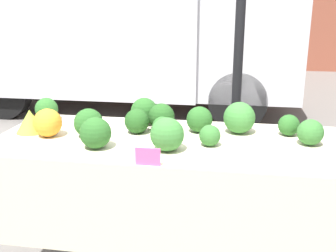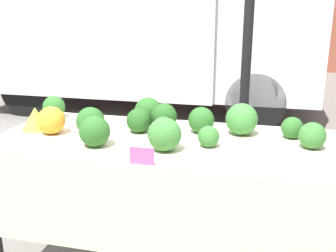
{
  "view_description": "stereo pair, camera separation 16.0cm",
  "coord_description": "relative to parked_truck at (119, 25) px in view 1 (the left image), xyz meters",
  "views": [
    {
      "loc": [
        0.35,
        -2.11,
        1.6
      ],
      "look_at": [
        0.0,
        0.0,
        0.96
      ],
      "focal_mm": 42.0,
      "sensor_mm": 36.0,
      "label": 1
    },
    {
      "loc": [
        0.51,
        -2.08,
        1.6
      ],
      "look_at": [
        0.0,
        0.0,
        0.96
      ],
      "focal_mm": 42.0,
      "sensor_mm": 36.0,
      "label": 2
    }
  ],
  "objects": [
    {
      "name": "tent_pole",
      "position": [
        1.88,
        -3.36,
        -0.21
      ],
      "size": [
        0.07,
        0.07,
        2.31
      ],
      "color": "black",
      "rests_on": "ground_plane"
    },
    {
      "name": "parked_truck",
      "position": [
        0.0,
        0.0,
        0.0
      ],
      "size": [
        5.16,
        2.26,
        2.53
      ],
      "color": "silver",
      "rests_on": "ground_plane"
    },
    {
      "name": "market_table",
      "position": [
        1.5,
        -4.22,
        -0.59
      ],
      "size": [
        2.01,
        0.84,
        0.88
      ],
      "color": "beige",
      "rests_on": "ground_plane"
    },
    {
      "name": "orange_cauliflower",
      "position": [
        0.8,
        -4.22,
        -0.4
      ],
      "size": [
        0.17,
        0.17,
        0.17
      ],
      "color": "orange",
      "rests_on": "market_table"
    },
    {
      "name": "romanesco_head",
      "position": [
        0.65,
        -4.15,
        -0.41
      ],
      "size": [
        0.17,
        0.17,
        0.14
      ],
      "color": "#93B238",
      "rests_on": "market_table"
    },
    {
      "name": "broccoli_head_0",
      "position": [
        1.66,
        -3.98,
        -0.4
      ],
      "size": [
        0.16,
        0.16,
        0.16
      ],
      "color": "#285B23",
      "rests_on": "market_table"
    },
    {
      "name": "broccoli_head_1",
      "position": [
        1.04,
        -4.19,
        -0.4
      ],
      "size": [
        0.17,
        0.17,
        0.17
      ],
      "color": "#285B23",
      "rests_on": "market_table"
    },
    {
      "name": "broccoli_head_2",
      "position": [
        2.28,
        -4.12,
        -0.41
      ],
      "size": [
        0.14,
        0.14,
        0.14
      ],
      "color": "#336B2D",
      "rests_on": "market_table"
    },
    {
      "name": "broccoli_head_3",
      "position": [
        1.29,
        -4.07,
        -0.41
      ],
      "size": [
        0.15,
        0.15,
        0.15
      ],
      "color": "#23511E",
      "rests_on": "market_table"
    },
    {
      "name": "broccoli_head_4",
      "position": [
        1.74,
        -4.23,
        -0.42
      ],
      "size": [
        0.12,
        0.12,
        0.12
      ],
      "color": "#336B2D",
      "rests_on": "market_table"
    },
    {
      "name": "broccoli_head_5",
      "position": [
        1.52,
        -4.34,
        -0.39
      ],
      "size": [
        0.18,
        0.18,
        0.18
      ],
      "color": "#387533",
      "rests_on": "market_table"
    },
    {
      "name": "broccoli_head_6",
      "position": [
        2.19,
        -3.96,
        -0.42
      ],
      "size": [
        0.13,
        0.13,
        0.13
      ],
      "color": "#285B23",
      "rests_on": "market_table"
    },
    {
      "name": "broccoli_head_7",
      "position": [
        1.29,
        -3.87,
        -0.39
      ],
      "size": [
        0.17,
        0.17,
        0.17
      ],
      "color": "#285B23",
      "rests_on": "market_table"
    },
    {
      "name": "broccoli_head_8",
      "position": [
        0.62,
        -3.88,
        -0.41
      ],
      "size": [
        0.15,
        0.15,
        0.15
      ],
      "color": "#2D6628",
      "rests_on": "market_table"
    },
    {
      "name": "broccoli_head_9",
      "position": [
        1.46,
        -4.11,
        -0.42
      ],
      "size": [
        0.12,
        0.12,
        0.12
      ],
      "color": "#2D6628",
      "rests_on": "market_table"
    },
    {
      "name": "broccoli_head_10",
      "position": [
        1.14,
        -4.37,
        -0.4
      ],
      "size": [
        0.17,
        0.17,
        0.17
      ],
      "color": "#285B23",
      "rests_on": "market_table"
    },
    {
      "name": "broccoli_head_11",
      "position": [
        1.42,
        -3.96,
        -0.4
      ],
      "size": [
        0.16,
        0.16,
        0.16
      ],
      "color": "#23511E",
      "rests_on": "market_table"
    },
    {
      "name": "broccoli_head_12",
      "position": [
        1.9,
        -3.96,
        -0.39
      ],
      "size": [
        0.19,
        0.19,
        0.19
      ],
      "color": "#387533",
      "rests_on": "market_table"
    },
    {
      "name": "price_sign",
      "position": [
        1.47,
        -4.56,
        -0.44
      ],
      "size": [
        0.12,
        0.01,
        0.09
      ],
      "color": "#F45B9E",
      "rests_on": "market_table"
    }
  ]
}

